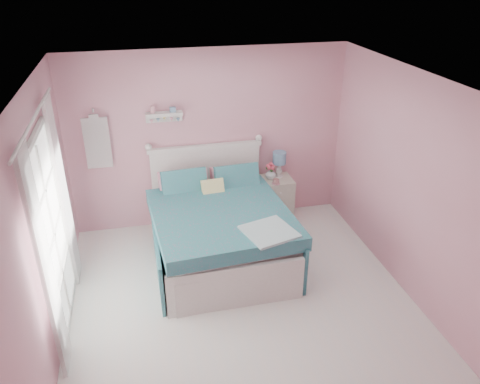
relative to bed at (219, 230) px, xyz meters
name	(u,v)px	position (x,y,z in m)	size (l,w,h in m)	color
floor	(245,312)	(0.08, -1.18, -0.41)	(4.50, 4.50, 0.00)	white
room_shell	(246,189)	(0.08, -1.18, 1.17)	(4.50, 4.50, 4.50)	#C9808E
bed	(219,230)	(0.00, 0.00, 0.00)	(1.80, 2.19, 1.24)	silver
nightstand	(275,199)	(1.03, 0.82, -0.07)	(0.47, 0.47, 0.69)	beige
table_lamp	(279,160)	(1.09, 0.88, 0.55)	(0.20, 0.20, 0.40)	white
vase	(271,174)	(0.95, 0.84, 0.35)	(0.16, 0.16, 0.17)	silver
teacup	(276,181)	(0.98, 0.66, 0.31)	(0.09, 0.09, 0.07)	#D18C8E
roses	(271,166)	(0.95, 0.84, 0.47)	(0.14, 0.11, 0.12)	#E14D63
wall_shelf	(164,115)	(-0.55, 1.01, 1.32)	(0.50, 0.15, 0.25)	silver
hanging_dress	(97,143)	(-1.47, 1.00, 0.99)	(0.34, 0.03, 0.72)	white
french_door	(53,235)	(-1.90, -0.78, 0.66)	(0.04, 1.32, 2.16)	silver
curtain_near	(46,268)	(-1.84, -1.52, 0.77)	(0.04, 0.40, 2.32)	white
curtain_far	(64,194)	(-1.84, -0.03, 0.77)	(0.04, 0.40, 2.32)	white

